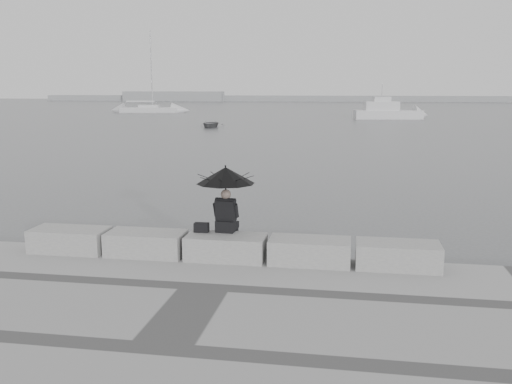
% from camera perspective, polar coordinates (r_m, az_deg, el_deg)
% --- Properties ---
extents(ground, '(360.00, 360.00, 0.00)m').
position_cam_1_polar(ground, '(12.28, -2.52, -8.35)').
color(ground, '#46484B').
rests_on(ground, ground).
extents(stone_block_far_left, '(1.60, 0.80, 0.50)m').
position_cam_1_polar(stone_block_far_left, '(12.79, -18.10, -4.58)').
color(stone_block_far_left, gray).
rests_on(stone_block_far_left, promenade).
extents(stone_block_left, '(1.60, 0.80, 0.50)m').
position_cam_1_polar(stone_block_left, '(12.11, -10.93, -5.09)').
color(stone_block_left, gray).
rests_on(stone_block_left, promenade).
extents(stone_block_centre, '(1.60, 0.80, 0.50)m').
position_cam_1_polar(stone_block_centre, '(11.63, -3.02, -5.55)').
color(stone_block_centre, gray).
rests_on(stone_block_centre, promenade).
extents(stone_block_right, '(1.60, 0.80, 0.50)m').
position_cam_1_polar(stone_block_right, '(11.39, 5.40, -5.93)').
color(stone_block_right, gray).
rests_on(stone_block_right, promenade).
extents(stone_block_far_right, '(1.60, 0.80, 0.50)m').
position_cam_1_polar(stone_block_far_right, '(11.41, 13.99, -6.18)').
color(stone_block_far_right, gray).
rests_on(stone_block_far_right, promenade).
extents(seated_person, '(1.21, 1.21, 1.39)m').
position_cam_1_polar(seated_person, '(11.67, -3.07, 0.87)').
color(seated_person, black).
rests_on(seated_person, stone_block_centre).
extents(bag, '(0.30, 0.17, 0.19)m').
position_cam_1_polar(bag, '(11.85, -5.47, -3.56)').
color(bag, black).
rests_on(bag, stone_block_centre).
extents(distant_landmass, '(180.00, 8.00, 2.80)m').
position_cam_1_polar(distant_landmass, '(166.24, 6.06, 9.30)').
color(distant_landmass, gray).
rests_on(distant_landmass, ground).
extents(sailboat_left, '(9.33, 3.56, 12.90)m').
position_cam_1_polar(sailboat_left, '(93.72, -10.64, 8.13)').
color(sailboat_left, silver).
rests_on(sailboat_left, ground).
extents(motor_cruiser, '(8.72, 3.99, 4.50)m').
position_cam_1_polar(motor_cruiser, '(75.02, 13.05, 7.81)').
color(motor_cruiser, silver).
rests_on(motor_cruiser, ground).
extents(dinghy, '(3.65, 1.71, 0.60)m').
position_cam_1_polar(dinghy, '(58.01, -4.57, 6.78)').
color(dinghy, slate).
rests_on(dinghy, ground).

